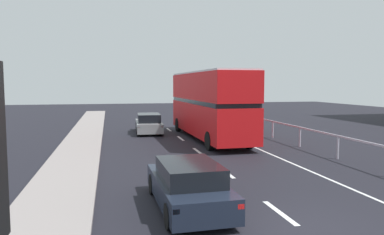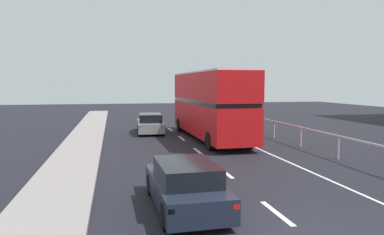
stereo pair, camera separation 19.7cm
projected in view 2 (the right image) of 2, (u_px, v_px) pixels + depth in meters
ground_plane at (298, 232)px, 8.86m from camera, size 73.25×120.00×0.10m
lane_paint_markings at (250, 156)px, 17.81m from camera, size 3.50×46.00×0.01m
bridge_side_railing at (318, 135)px, 18.77m from camera, size 0.10×42.00×1.12m
double_decker_bus_red at (210, 103)px, 23.39m from camera, size 2.69×11.16×4.27m
hatchback_car_near at (185, 185)px, 10.36m from camera, size 1.84×4.37×1.33m
sedan_car_ahead at (150, 124)px, 26.48m from camera, size 1.98×4.63×1.39m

